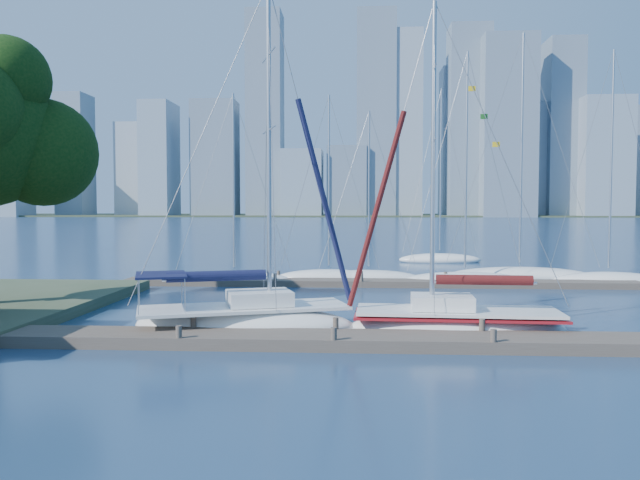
{
  "coord_description": "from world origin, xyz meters",
  "views": [
    {
      "loc": [
        0.72,
        -20.48,
        4.61
      ],
      "look_at": [
        -0.73,
        4.0,
        3.32
      ],
      "focal_mm": 35.0,
      "sensor_mm": 36.0,
      "label": 1
    }
  ],
  "objects": [
    {
      "name": "bg_boat_0",
      "position": [
        -6.69,
        16.73,
        0.25
      ],
      "size": [
        7.25,
        4.26,
        11.78
      ],
      "rotation": [
        0.0,
        0.0,
        0.32
      ],
      "color": "white",
      "rests_on": "ground"
    },
    {
      "name": "sailboat_maroon",
      "position": [
        4.33,
        2.12,
        1.01
      ],
      "size": [
        7.9,
        2.91,
        12.45
      ],
      "rotation": [
        0.0,
        0.0,
        -0.05
      ],
      "color": "white",
      "rests_on": "ground"
    },
    {
      "name": "far_dock",
      "position": [
        2.0,
        16.0,
        0.18
      ],
      "size": [
        30.0,
        1.8,
        0.36
      ],
      "primitive_type": "cube",
      "color": "#4D4238",
      "rests_on": "ground"
    },
    {
      "name": "ground",
      "position": [
        0.0,
        0.0,
        0.0
      ],
      "size": [
        700.0,
        700.0,
        0.0
      ],
      "primitive_type": "plane",
      "color": "navy",
      "rests_on": "ground"
    },
    {
      "name": "bg_boat_1",
      "position": [
        -1.02,
        18.38,
        0.25
      ],
      "size": [
        6.82,
        3.81,
        11.9
      ],
      "rotation": [
        0.0,
        0.0,
        -0.27
      ],
      "color": "white",
      "rests_on": "ground"
    },
    {
      "name": "far_shore",
      "position": [
        0.0,
        320.0,
        0.0
      ],
      "size": [
        800.0,
        100.0,
        1.5
      ],
      "primitive_type": "cube",
      "color": "#38472D",
      "rests_on": "ground"
    },
    {
      "name": "near_dock",
      "position": [
        0.0,
        0.0,
        0.2
      ],
      "size": [
        26.0,
        2.0,
        0.4
      ],
      "primitive_type": "cube",
      "color": "#4D4238",
      "rests_on": "ground"
    },
    {
      "name": "bg_boat_7",
      "position": [
        7.69,
        32.16,
        0.29
      ],
      "size": [
        7.17,
        4.45,
        14.81
      ],
      "rotation": [
        0.0,
        0.0,
        0.35
      ],
      "color": "white",
      "rests_on": "ground"
    },
    {
      "name": "skyline",
      "position": [
        25.5,
        290.15,
        35.66
      ],
      "size": [
        502.32,
        51.31,
        100.72
      ],
      "color": "#7E8DA2",
      "rests_on": "ground"
    },
    {
      "name": "bg_boat_5",
      "position": [
        15.83,
        17.7,
        0.28
      ],
      "size": [
        6.94,
        4.11,
        14.25
      ],
      "rotation": [
        0.0,
        0.0,
        -0.31
      ],
      "color": "white",
      "rests_on": "ground"
    },
    {
      "name": "sailboat_navy",
      "position": [
        -3.43,
        2.14,
        1.06
      ],
      "size": [
        8.64,
        5.18,
        13.34
      ],
      "rotation": [
        0.0,
        0.0,
        0.33
      ],
      "color": "white",
      "rests_on": "ground"
    },
    {
      "name": "bg_boat_4",
      "position": [
        11.03,
        19.5,
        0.3
      ],
      "size": [
        9.54,
        5.46,
        15.84
      ],
      "rotation": [
        0.0,
        0.0,
        -0.34
      ],
      "color": "white",
      "rests_on": "ground"
    },
    {
      "name": "bg_boat_2",
      "position": [
        1.46,
        18.39,
        0.24
      ],
      "size": [
        6.75,
        3.97,
        10.89
      ],
      "rotation": [
        0.0,
        0.0,
        0.32
      ],
      "color": "white",
      "rests_on": "ground"
    },
    {
      "name": "bg_boat_3",
      "position": [
        7.21,
        17.16,
        0.27
      ],
      "size": [
        7.65,
        4.07,
        14.14
      ],
      "rotation": [
        0.0,
        0.0,
        0.27
      ],
      "color": "white",
      "rests_on": "ground"
    }
  ]
}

